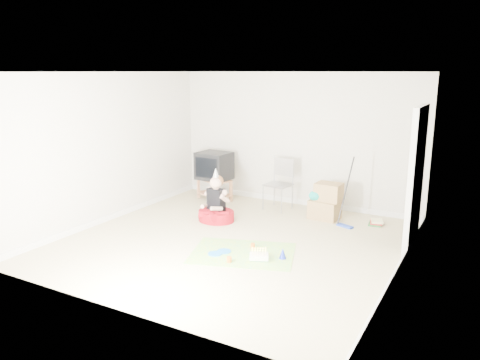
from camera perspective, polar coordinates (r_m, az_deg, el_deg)
The scene contains 16 objects.
ground at distance 7.41m, azimuth -0.82°, elevation -7.50°, with size 5.00×5.00×0.00m, color beige.
doorway_recess at distance 7.46m, azimuth 20.79°, elevation -0.01°, with size 0.02×0.90×2.05m, color black.
tv_stand at distance 9.70m, azimuth -3.14°, elevation -0.90°, with size 0.82×0.69×0.44m.
crt_tv at distance 9.60m, azimuth -3.17°, elevation 1.75°, with size 0.65×0.54×0.56m, color black.
folding_chair at distance 8.98m, azimuth 4.65°, elevation -0.56°, with size 0.51×0.49×1.01m.
cardboard_boxes at distance 8.56m, azimuth 10.42°, elevation -2.62°, with size 0.56×0.44×0.66m.
floor_mop at distance 8.19m, azimuth 12.76°, elevation -3.86°, with size 0.31×0.38×1.17m.
book_pile at distance 8.51m, azimuth 16.26°, elevation -4.97°, with size 0.26×0.30×0.09m.
seated_woman at distance 8.34m, azimuth -2.92°, elevation -3.60°, with size 0.75×0.75×0.96m.
party_mat at distance 6.95m, azimuth 0.33°, elevation -8.89°, with size 1.49×1.08×0.01m, color #E43092.
birthday_cake at distance 6.73m, azimuth 2.32°, elevation -9.35°, with size 0.33×0.31×0.14m.
blue_plate_near at distance 7.00m, azimuth -1.97°, elevation -8.67°, with size 0.21×0.21×0.01m, color blue.
blue_plate_far at distance 6.92m, azimuth -3.07°, elevation -8.96°, with size 0.21×0.21×0.01m, color blue.
orange_cup_near at distance 7.12m, azimuth 1.58°, elevation -8.01°, with size 0.07×0.07×0.07m, color orange.
orange_cup_far at distance 6.62m, azimuth -1.34°, elevation -9.67°, with size 0.07×0.07×0.08m, color orange.
blue_party_hat at distance 6.76m, azimuth 5.23°, elevation -8.90°, with size 0.11×0.11×0.15m, color #1A2CB7.
Camera 1 is at (3.43, -6.02, 2.61)m, focal length 35.00 mm.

